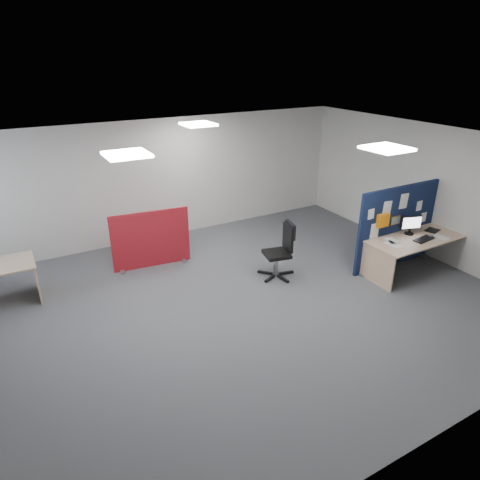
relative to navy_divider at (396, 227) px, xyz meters
name	(u,v)px	position (x,y,z in m)	size (l,w,h in m)	color
floor	(238,305)	(-3.46, 0.20, -0.83)	(9.00, 9.00, 0.00)	#4D5054
ceiling	(237,148)	(-3.46, 0.20, 1.87)	(9.00, 7.00, 0.02)	white
wall_back	(162,180)	(-3.46, 3.70, 0.52)	(9.00, 0.02, 2.70)	silver
wall_front	(418,358)	(-3.46, -3.30, 0.52)	(9.00, 0.02, 2.70)	silver
wall_right	(428,191)	(1.04, 0.20, 0.52)	(0.02, 7.00, 2.70)	silver
ceiling_lights	(235,140)	(-3.13, 0.86, 1.84)	(4.10, 4.10, 0.04)	white
navy_divider	(396,227)	(0.00, 0.00, 0.00)	(2.02, 0.30, 1.66)	#0F173A
main_desk	(412,244)	(0.12, -0.35, -0.26)	(2.00, 0.89, 0.73)	#D9AE8B
monitor_main	(411,224)	(0.14, -0.22, 0.10)	(0.41, 0.18, 0.37)	black
keyboard	(424,239)	(0.16, -0.55, -0.09)	(0.45, 0.18, 0.03)	black
mouse	(431,236)	(0.39, -0.52, -0.09)	(0.10, 0.06, 0.03)	gray
paper_tray	(432,230)	(0.68, -0.33, -0.10)	(0.28, 0.22, 0.01)	black
red_divider	(151,240)	(-4.24, 2.34, -0.26)	(1.55, 0.30, 1.17)	maroon
office_chair	(282,247)	(-2.21, 0.71, -0.23)	(0.71, 0.70, 1.07)	black
desk_papers	(409,240)	(-0.12, -0.43, -0.10)	(1.29, 0.69, 0.00)	white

